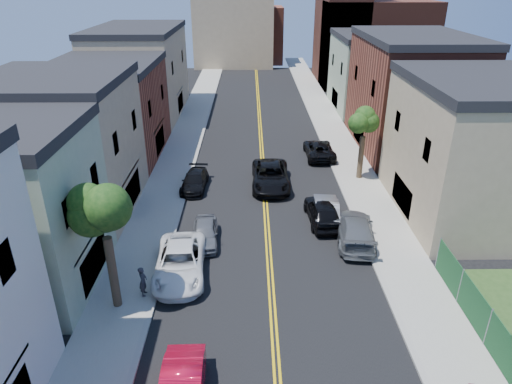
{
  "coord_description": "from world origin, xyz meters",
  "views": [
    {
      "loc": [
        -1.08,
        -4.72,
        15.39
      ],
      "look_at": [
        -0.72,
        23.37,
        2.0
      ],
      "focal_mm": 32.14,
      "sensor_mm": 36.0,
      "label": 1
    }
  ],
  "objects_px": {
    "white_pickup": "(180,262)",
    "pedestrian_left": "(143,281)",
    "dark_car_right_far": "(319,149)",
    "black_car_right": "(323,211)",
    "silver_car_right": "(326,209)",
    "black_car_left": "(195,181)",
    "grey_car_right": "(355,230)",
    "grey_car_left": "(205,233)",
    "black_suv_lane": "(270,176)"
  },
  "relations": [
    {
      "from": "grey_car_left",
      "to": "black_car_right",
      "type": "distance_m",
      "value": 8.18
    },
    {
      "from": "black_car_left",
      "to": "grey_car_right",
      "type": "xyz_separation_m",
      "value": [
        11.0,
        -8.02,
        0.17
      ]
    },
    {
      "from": "white_pickup",
      "to": "black_car_left",
      "type": "distance_m",
      "value": 11.53
    },
    {
      "from": "grey_car_left",
      "to": "black_car_right",
      "type": "xyz_separation_m",
      "value": [
        7.77,
        2.54,
        0.15
      ]
    },
    {
      "from": "dark_car_right_far",
      "to": "grey_car_right",
      "type": "bearing_deg",
      "value": 90.12
    },
    {
      "from": "silver_car_right",
      "to": "grey_car_right",
      "type": "bearing_deg",
      "value": 120.6
    },
    {
      "from": "black_suv_lane",
      "to": "silver_car_right",
      "type": "bearing_deg",
      "value": -56.43
    },
    {
      "from": "silver_car_right",
      "to": "black_suv_lane",
      "type": "relative_size",
      "value": 0.73
    },
    {
      "from": "grey_car_left",
      "to": "dark_car_right_far",
      "type": "xyz_separation_m",
      "value": [
        9.25,
        14.91,
        0.07
      ]
    },
    {
      "from": "black_car_left",
      "to": "black_suv_lane",
      "type": "height_order",
      "value": "black_suv_lane"
    },
    {
      "from": "white_pickup",
      "to": "black_car_right",
      "type": "distance_m",
      "value": 10.68
    },
    {
      "from": "black_car_right",
      "to": "white_pickup",
      "type": "bearing_deg",
      "value": 30.56
    },
    {
      "from": "pedestrian_left",
      "to": "grey_car_right",
      "type": "bearing_deg",
      "value": -67.48
    },
    {
      "from": "dark_car_right_far",
      "to": "pedestrian_left",
      "type": "xyz_separation_m",
      "value": [
        -11.97,
        -20.28,
        0.24
      ]
    },
    {
      "from": "dark_car_right_far",
      "to": "black_suv_lane",
      "type": "relative_size",
      "value": 0.86
    },
    {
      "from": "grey_car_left",
      "to": "grey_car_right",
      "type": "bearing_deg",
      "value": -2.22
    },
    {
      "from": "grey_car_left",
      "to": "black_car_left",
      "type": "relative_size",
      "value": 0.89
    },
    {
      "from": "dark_car_right_far",
      "to": "grey_car_left",
      "type": "bearing_deg",
      "value": 57.43
    },
    {
      "from": "black_car_right",
      "to": "black_suv_lane",
      "type": "bearing_deg",
      "value": -64.42
    },
    {
      "from": "grey_car_left",
      "to": "dark_car_right_far",
      "type": "distance_m",
      "value": 17.54
    },
    {
      "from": "black_suv_lane",
      "to": "pedestrian_left",
      "type": "xyz_separation_m",
      "value": [
        -7.2,
        -13.88,
        0.12
      ]
    },
    {
      "from": "grey_car_right",
      "to": "dark_car_right_far",
      "type": "bearing_deg",
      "value": -82.62
    },
    {
      "from": "grey_car_right",
      "to": "pedestrian_left",
      "type": "xyz_separation_m",
      "value": [
        -12.2,
        -5.45,
        0.17
      ]
    },
    {
      "from": "grey_car_left",
      "to": "grey_car_right",
      "type": "relative_size",
      "value": 0.71
    },
    {
      "from": "black_suv_lane",
      "to": "grey_car_left",
      "type": "bearing_deg",
      "value": -117.45
    },
    {
      "from": "dark_car_right_far",
      "to": "black_suv_lane",
      "type": "height_order",
      "value": "black_suv_lane"
    },
    {
      "from": "white_pickup",
      "to": "pedestrian_left",
      "type": "xyz_separation_m",
      "value": [
        -1.64,
        -1.95,
        0.17
      ]
    },
    {
      "from": "white_pickup",
      "to": "dark_car_right_far",
      "type": "height_order",
      "value": "white_pickup"
    },
    {
      "from": "grey_car_right",
      "to": "dark_car_right_far",
      "type": "height_order",
      "value": "grey_car_right"
    },
    {
      "from": "black_car_left",
      "to": "silver_car_right",
      "type": "bearing_deg",
      "value": -24.82
    },
    {
      "from": "black_car_right",
      "to": "grey_car_right",
      "type": "bearing_deg",
      "value": 121.2
    },
    {
      "from": "white_pickup",
      "to": "black_suv_lane",
      "type": "relative_size",
      "value": 0.93
    },
    {
      "from": "grey_car_left",
      "to": "pedestrian_left",
      "type": "height_order",
      "value": "pedestrian_left"
    },
    {
      "from": "black_car_left",
      "to": "grey_car_right",
      "type": "distance_m",
      "value": 13.62
    },
    {
      "from": "black_car_right",
      "to": "dark_car_right_far",
      "type": "xyz_separation_m",
      "value": [
        1.47,
        12.36,
        -0.09
      ]
    },
    {
      "from": "pedestrian_left",
      "to": "black_car_left",
      "type": "bearing_deg",
      "value": -6.65
    },
    {
      "from": "grey_car_right",
      "to": "silver_car_right",
      "type": "height_order",
      "value": "grey_car_right"
    },
    {
      "from": "grey_car_left",
      "to": "dark_car_right_far",
      "type": "bearing_deg",
      "value": 55.49
    },
    {
      "from": "dark_car_right_far",
      "to": "pedestrian_left",
      "type": "height_order",
      "value": "pedestrian_left"
    },
    {
      "from": "white_pickup",
      "to": "silver_car_right",
      "type": "height_order",
      "value": "white_pickup"
    },
    {
      "from": "grey_car_right",
      "to": "silver_car_right",
      "type": "bearing_deg",
      "value": -58.06
    },
    {
      "from": "grey_car_right",
      "to": "grey_car_left",
      "type": "bearing_deg",
      "value": 6.97
    },
    {
      "from": "white_pickup",
      "to": "black_car_left",
      "type": "bearing_deg",
      "value": 88.92
    },
    {
      "from": "black_car_right",
      "to": "silver_car_right",
      "type": "height_order",
      "value": "black_car_right"
    },
    {
      "from": "black_suv_lane",
      "to": "white_pickup",
      "type": "bearing_deg",
      "value": -114.7
    },
    {
      "from": "black_car_right",
      "to": "dark_car_right_far",
      "type": "bearing_deg",
      "value": -100.18
    },
    {
      "from": "black_car_left",
      "to": "pedestrian_left",
      "type": "relative_size",
      "value": 2.68
    },
    {
      "from": "dark_car_right_far",
      "to": "pedestrian_left",
      "type": "relative_size",
      "value": 3.22
    },
    {
      "from": "grey_car_left",
      "to": "white_pickup",
      "type": "bearing_deg",
      "value": -110.34
    },
    {
      "from": "grey_car_right",
      "to": "pedestrian_left",
      "type": "bearing_deg",
      "value": 30.58
    }
  ]
}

